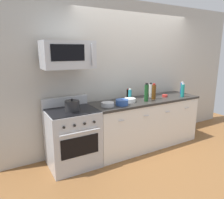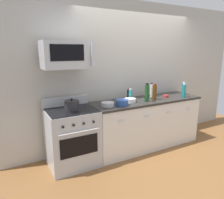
% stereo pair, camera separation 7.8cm
% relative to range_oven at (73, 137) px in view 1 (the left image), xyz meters
% --- Properties ---
extents(ground_plane, '(6.31, 6.31, 0.00)m').
position_rel_range_oven_xyz_m(ground_plane, '(1.46, -0.00, -0.47)').
color(ground_plane, brown).
extents(back_wall, '(5.26, 0.10, 2.70)m').
position_rel_range_oven_xyz_m(back_wall, '(1.46, 0.41, 0.88)').
color(back_wall, '#B7B2A8').
rests_on(back_wall, ground_plane).
extents(counter_unit, '(2.17, 0.66, 0.92)m').
position_rel_range_oven_xyz_m(counter_unit, '(1.46, -0.00, -0.01)').
color(counter_unit, silver).
rests_on(counter_unit, ground_plane).
extents(range_oven, '(0.76, 0.69, 1.07)m').
position_rel_range_oven_xyz_m(range_oven, '(0.00, 0.00, 0.00)').
color(range_oven, '#B7BABF').
rests_on(range_oven, ground_plane).
extents(microwave, '(0.74, 0.44, 0.40)m').
position_rel_range_oven_xyz_m(microwave, '(0.00, 0.04, 1.28)').
color(microwave, '#B7BABF').
extents(bottle_sparkling_teal, '(0.07, 0.07, 0.27)m').
position_rel_range_oven_xyz_m(bottle_sparkling_teal, '(2.20, -0.20, 0.58)').
color(bottle_sparkling_teal, '#197F7A').
rests_on(bottle_sparkling_teal, countertop_slab).
extents(bottle_soy_sauce_dark, '(0.05, 0.05, 0.19)m').
position_rel_range_oven_xyz_m(bottle_soy_sauce_dark, '(1.18, 0.20, 0.54)').
color(bottle_soy_sauce_dark, black).
rests_on(bottle_soy_sauce_dark, countertop_slab).
extents(bottle_wine_amber, '(0.08, 0.08, 0.30)m').
position_rel_range_oven_xyz_m(bottle_wine_amber, '(1.58, -0.07, 0.59)').
color(bottle_wine_amber, '#59330F').
rests_on(bottle_wine_amber, countertop_slab).
extents(bottle_water_clear, '(0.07, 0.07, 0.28)m').
position_rel_range_oven_xyz_m(bottle_water_clear, '(1.47, 0.02, 0.58)').
color(bottle_water_clear, silver).
rests_on(bottle_water_clear, countertop_slab).
extents(bottle_dish_soap, '(0.06, 0.06, 0.21)m').
position_rel_range_oven_xyz_m(bottle_dish_soap, '(1.16, 0.10, 0.55)').
color(bottle_dish_soap, teal).
rests_on(bottle_dish_soap, countertop_slab).
extents(bottle_vinegar_white, '(0.07, 0.07, 0.27)m').
position_rel_range_oven_xyz_m(bottle_vinegar_white, '(1.68, 0.14, 0.58)').
color(bottle_vinegar_white, silver).
rests_on(bottle_vinegar_white, countertop_slab).
extents(bottle_wine_green, '(0.07, 0.07, 0.33)m').
position_rel_range_oven_xyz_m(bottle_wine_green, '(1.36, -0.12, 0.61)').
color(bottle_wine_green, '#19471E').
rests_on(bottle_wine_green, countertop_slab).
extents(bottle_soda_blue, '(0.07, 0.07, 0.26)m').
position_rel_range_oven_xyz_m(bottle_soda_blue, '(2.41, 0.01, 0.57)').
color(bottle_soda_blue, '#1E4CA5').
rests_on(bottle_soda_blue, countertop_slab).
extents(bowl_red_small, '(0.10, 0.10, 0.04)m').
position_rel_range_oven_xyz_m(bowl_red_small, '(1.90, -0.02, 0.47)').
color(bowl_red_small, '#B72D28').
rests_on(bowl_red_small, countertop_slab).
extents(bowl_blue_mixing, '(0.21, 0.21, 0.09)m').
position_rel_range_oven_xyz_m(bowl_blue_mixing, '(0.83, -0.14, 0.50)').
color(bowl_blue_mixing, '#2D519E').
rests_on(bowl_blue_mixing, countertop_slab).
extents(bowl_white_ceramic, '(0.20, 0.20, 0.07)m').
position_rel_range_oven_xyz_m(bowl_white_ceramic, '(1.07, -0.02, 0.49)').
color(bowl_white_ceramic, white).
rests_on(bowl_white_ceramic, countertop_slab).
extents(bowl_steel_prep, '(0.21, 0.21, 0.07)m').
position_rel_range_oven_xyz_m(bowl_steel_prep, '(0.59, -0.08, 0.49)').
color(bowl_steel_prep, '#B2B5BA').
rests_on(bowl_steel_prep, countertop_slab).
extents(stockpot, '(0.22, 0.22, 0.19)m').
position_rel_range_oven_xyz_m(stockpot, '(0.00, -0.05, 0.53)').
color(stockpot, '#262628').
rests_on(stockpot, range_oven).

